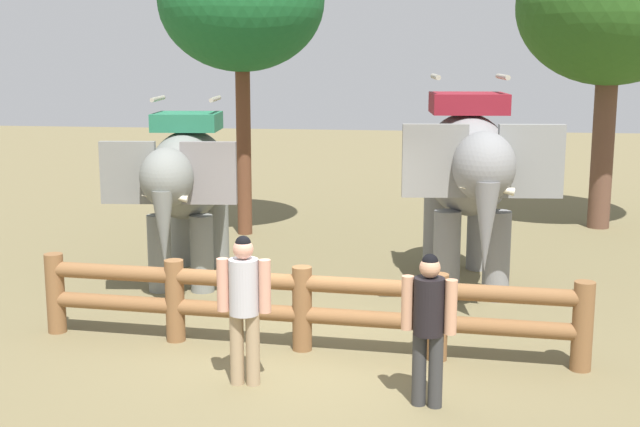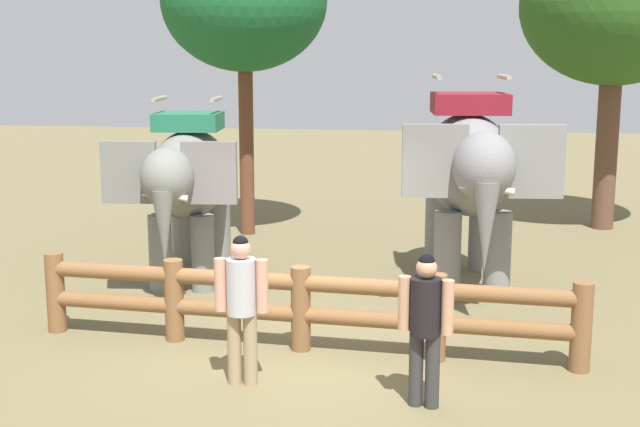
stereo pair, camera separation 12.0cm
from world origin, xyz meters
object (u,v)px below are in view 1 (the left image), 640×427
object	(u,v)px
tree_back_center	(611,7)
tree_far_left	(241,2)
elephant_near_left	(186,180)
log_fence	(302,302)
elephant_center	(468,170)
tourist_woman_in_black	(429,319)
tourist_man_in_blue	(244,299)

from	to	relation	value
tree_back_center	tree_far_left	bearing A→B (deg)	-167.45
elephant_near_left	tree_far_left	distance (m)	4.66
elephant_near_left	log_fence	bearing A→B (deg)	-51.86
elephant_center	tourist_woman_in_black	size ratio (longest dim) A/B	2.38
log_fence	elephant_near_left	bearing A→B (deg)	128.14
elephant_center	tourist_man_in_blue	xyz separation A→B (m)	(-2.53, -4.31, -0.87)
log_fence	tourist_man_in_blue	xyz separation A→B (m)	(-0.45, -1.17, 0.37)
log_fence	tree_far_left	bearing A→B (deg)	108.44
log_fence	tourist_woman_in_black	size ratio (longest dim) A/B	4.21
tourist_man_in_blue	elephant_near_left	bearing A→B (deg)	114.20
log_fence	tourist_woman_in_black	bearing A→B (deg)	-44.16
tourist_woman_in_black	tourist_man_in_blue	bearing A→B (deg)	170.77
log_fence	tree_back_center	xyz separation A→B (m)	(4.98, 8.16, 3.88)
tourist_woman_in_black	tree_far_left	bearing A→B (deg)	114.82
elephant_near_left	elephant_center	bearing A→B (deg)	2.99
tree_far_left	tree_back_center	distance (m)	7.34
elephant_center	tree_back_center	distance (m)	6.37
log_fence	tree_far_left	distance (m)	7.96
log_fence	tree_back_center	bearing A→B (deg)	58.61
elephant_center	tree_back_center	world-z (taller)	tree_back_center
elephant_center	tourist_woman_in_black	xyz separation A→B (m)	(-0.54, -4.64, -0.90)
elephant_near_left	tree_far_left	world-z (taller)	tree_far_left
log_fence	elephant_center	xyz separation A→B (m)	(2.07, 3.14, 1.23)
elephant_center	tree_back_center	size ratio (longest dim) A/B	0.63
tourist_woman_in_black	tree_back_center	bearing A→B (deg)	70.37
tourist_man_in_blue	tree_far_left	world-z (taller)	tree_far_left
log_fence	tree_far_left	world-z (taller)	tree_far_left
elephant_center	tourist_woman_in_black	world-z (taller)	elephant_center
tourist_man_in_blue	tree_far_left	xyz separation A→B (m)	(-1.73, 7.73, 3.58)
tree_far_left	tree_back_center	world-z (taller)	tree_back_center
log_fence	tourist_man_in_blue	distance (m)	1.31
elephant_near_left	tree_back_center	xyz separation A→B (m)	(7.27, 5.24, 2.85)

